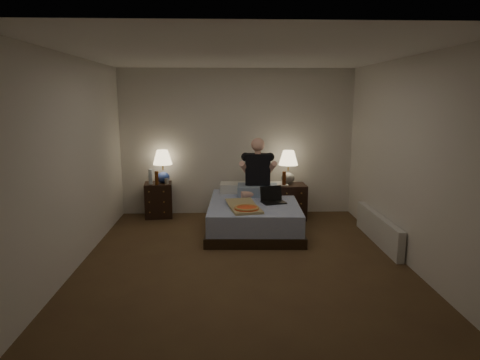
{
  "coord_description": "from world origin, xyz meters",
  "views": [
    {
      "loc": [
        -0.23,
        -5.1,
        2.01
      ],
      "look_at": [
        0.0,
        0.9,
        0.85
      ],
      "focal_mm": 32.0,
      "sensor_mm": 36.0,
      "label": 1
    }
  ],
  "objects_px": {
    "beer_bottle_right": "(284,178)",
    "pizza_box": "(247,209)",
    "lamp_left": "(163,167)",
    "radiator": "(378,229)",
    "bed": "(254,215)",
    "lamp_right": "(288,167)",
    "nightstand_left": "(159,200)",
    "laptop": "(274,195)",
    "nightstand_right": "(292,201)",
    "beer_bottle_left": "(157,178)",
    "soda_can": "(167,181)",
    "person": "(258,167)",
    "water_bottle": "(151,177)"
  },
  "relations": [
    {
      "from": "nightstand_left",
      "to": "soda_can",
      "type": "height_order",
      "value": "soda_can"
    },
    {
      "from": "nightstand_right",
      "to": "water_bottle",
      "type": "distance_m",
      "value": 2.4
    },
    {
      "from": "nightstand_left",
      "to": "person",
      "type": "relative_size",
      "value": 0.63
    },
    {
      "from": "nightstand_right",
      "to": "person",
      "type": "distance_m",
      "value": 0.87
    },
    {
      "from": "nightstand_left",
      "to": "person",
      "type": "bearing_deg",
      "value": -17.98
    },
    {
      "from": "radiator",
      "to": "lamp_left",
      "type": "bearing_deg",
      "value": 155.08
    },
    {
      "from": "lamp_left",
      "to": "radiator",
      "type": "bearing_deg",
      "value": -24.92
    },
    {
      "from": "nightstand_left",
      "to": "beer_bottle_left",
      "type": "xyz_separation_m",
      "value": [
        0.01,
        -0.16,
        0.41
      ]
    },
    {
      "from": "bed",
      "to": "beer_bottle_right",
      "type": "height_order",
      "value": "beer_bottle_right"
    },
    {
      "from": "beer_bottle_right",
      "to": "person",
      "type": "relative_size",
      "value": 0.25
    },
    {
      "from": "beer_bottle_right",
      "to": "pizza_box",
      "type": "bearing_deg",
      "value": -121.53
    },
    {
      "from": "soda_can",
      "to": "nightstand_right",
      "type": "bearing_deg",
      "value": -2.73
    },
    {
      "from": "soda_can",
      "to": "beer_bottle_left",
      "type": "xyz_separation_m",
      "value": [
        -0.15,
        -0.05,
        0.06
      ]
    },
    {
      "from": "lamp_left",
      "to": "laptop",
      "type": "xyz_separation_m",
      "value": [
        1.78,
        -0.91,
        -0.3
      ]
    },
    {
      "from": "nightstand_right",
      "to": "pizza_box",
      "type": "xyz_separation_m",
      "value": [
        -0.83,
        -1.17,
        0.19
      ]
    },
    {
      "from": "lamp_left",
      "to": "person",
      "type": "xyz_separation_m",
      "value": [
        1.58,
        -0.35,
        0.04
      ]
    },
    {
      "from": "nightstand_left",
      "to": "lamp_left",
      "type": "relative_size",
      "value": 1.05
    },
    {
      "from": "nightstand_left",
      "to": "nightstand_right",
      "type": "height_order",
      "value": "nightstand_left"
    },
    {
      "from": "bed",
      "to": "lamp_right",
      "type": "distance_m",
      "value": 1.12
    },
    {
      "from": "bed",
      "to": "radiator",
      "type": "relative_size",
      "value": 1.11
    },
    {
      "from": "bed",
      "to": "pizza_box",
      "type": "relative_size",
      "value": 2.34
    },
    {
      "from": "laptop",
      "to": "person",
      "type": "bearing_deg",
      "value": 94.42
    },
    {
      "from": "lamp_right",
      "to": "soda_can",
      "type": "relative_size",
      "value": 5.6
    },
    {
      "from": "person",
      "to": "pizza_box",
      "type": "distance_m",
      "value": 1.14
    },
    {
      "from": "beer_bottle_right",
      "to": "nightstand_right",
      "type": "bearing_deg",
      "value": 23.49
    },
    {
      "from": "soda_can",
      "to": "beer_bottle_right",
      "type": "bearing_deg",
      "value": -4.81
    },
    {
      "from": "lamp_right",
      "to": "beer_bottle_right",
      "type": "xyz_separation_m",
      "value": [
        -0.09,
        -0.14,
        -0.17
      ]
    },
    {
      "from": "soda_can",
      "to": "beer_bottle_right",
      "type": "height_order",
      "value": "beer_bottle_right"
    },
    {
      "from": "person",
      "to": "radiator",
      "type": "bearing_deg",
      "value": -32.1
    },
    {
      "from": "soda_can",
      "to": "pizza_box",
      "type": "distance_m",
      "value": 1.8
    },
    {
      "from": "nightstand_left",
      "to": "laptop",
      "type": "distance_m",
      "value": 2.09
    },
    {
      "from": "lamp_left",
      "to": "laptop",
      "type": "bearing_deg",
      "value": -27.05
    },
    {
      "from": "nightstand_right",
      "to": "beer_bottle_left",
      "type": "relative_size",
      "value": 2.55
    },
    {
      "from": "bed",
      "to": "nightstand_left",
      "type": "bearing_deg",
      "value": 155.76
    },
    {
      "from": "nightstand_right",
      "to": "lamp_left",
      "type": "distance_m",
      "value": 2.25
    },
    {
      "from": "lamp_right",
      "to": "beer_bottle_left",
      "type": "bearing_deg",
      "value": -179.15
    },
    {
      "from": "lamp_right",
      "to": "beer_bottle_right",
      "type": "bearing_deg",
      "value": -121.29
    },
    {
      "from": "bed",
      "to": "beer_bottle_right",
      "type": "bearing_deg",
      "value": 46.69
    },
    {
      "from": "soda_can",
      "to": "beer_bottle_left",
      "type": "distance_m",
      "value": 0.18
    },
    {
      "from": "water_bottle",
      "to": "person",
      "type": "height_order",
      "value": "person"
    },
    {
      "from": "laptop",
      "to": "pizza_box",
      "type": "relative_size",
      "value": 0.45
    },
    {
      "from": "lamp_left",
      "to": "beer_bottle_left",
      "type": "height_order",
      "value": "lamp_left"
    },
    {
      "from": "soda_can",
      "to": "laptop",
      "type": "distance_m",
      "value": 1.89
    },
    {
      "from": "bed",
      "to": "person",
      "type": "distance_m",
      "value": 0.83
    },
    {
      "from": "water_bottle",
      "to": "pizza_box",
      "type": "distance_m",
      "value": 2.01
    },
    {
      "from": "lamp_left",
      "to": "radiator",
      "type": "relative_size",
      "value": 0.35
    },
    {
      "from": "nightstand_left",
      "to": "lamp_right",
      "type": "relative_size",
      "value": 1.05
    },
    {
      "from": "beer_bottle_left",
      "to": "person",
      "type": "relative_size",
      "value": 0.25
    },
    {
      "from": "beer_bottle_right",
      "to": "soda_can",
      "type": "bearing_deg",
      "value": 175.19
    },
    {
      "from": "soda_can",
      "to": "pizza_box",
      "type": "xyz_separation_m",
      "value": [
        1.27,
        -1.27,
        -0.15
      ]
    }
  ]
}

